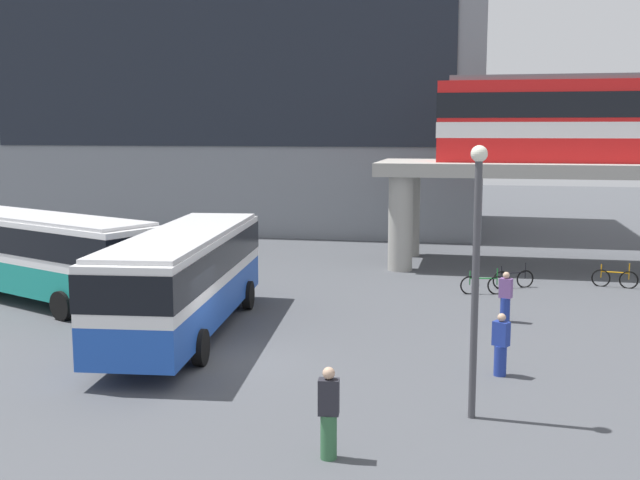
{
  "coord_description": "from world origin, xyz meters",
  "views": [
    {
      "loc": [
        6.81,
        -19.36,
        6.33
      ],
      "look_at": [
        1.01,
        8.52,
        2.2
      ],
      "focal_mm": 43.04,
      "sensor_mm": 36.0,
      "label": 1
    }
  ],
  "objects_px": {
    "bus_main": "(185,271)",
    "bicycle_orange": "(615,279)",
    "bus_secondary": "(38,248)",
    "pedestrian_at_kerb": "(505,298)",
    "bicycle_black": "(513,279)",
    "station_building": "(249,75)",
    "pedestrian_near_building": "(329,415)",
    "pedestrian_walking_across": "(501,347)",
    "bicycle_green": "(483,285)"
  },
  "relations": [
    {
      "from": "bus_main",
      "to": "bicycle_orange",
      "type": "bearing_deg",
      "value": 35.63
    },
    {
      "from": "bus_secondary",
      "to": "pedestrian_at_kerb",
      "type": "distance_m",
      "value": 16.8
    },
    {
      "from": "bus_secondary",
      "to": "bicycle_black",
      "type": "relative_size",
      "value": 6.73
    },
    {
      "from": "station_building",
      "to": "bus_main",
      "type": "xyz_separation_m",
      "value": [
        6.49,
        -28.28,
        -7.91
      ]
    },
    {
      "from": "station_building",
      "to": "bicycle_orange",
      "type": "height_order",
      "value": "station_building"
    },
    {
      "from": "bus_main",
      "to": "pedestrian_near_building",
      "type": "distance_m",
      "value": 10.15
    },
    {
      "from": "bus_main",
      "to": "bus_secondary",
      "type": "bearing_deg",
      "value": 155.39
    },
    {
      "from": "pedestrian_walking_across",
      "to": "bus_main",
      "type": "bearing_deg",
      "value": 167.01
    },
    {
      "from": "station_building",
      "to": "bus_secondary",
      "type": "relative_size",
      "value": 2.79
    },
    {
      "from": "station_building",
      "to": "pedestrian_near_building",
      "type": "relative_size",
      "value": 16.87
    },
    {
      "from": "pedestrian_walking_across",
      "to": "station_building",
      "type": "bearing_deg",
      "value": 117.63
    },
    {
      "from": "bicycle_green",
      "to": "pedestrian_near_building",
      "type": "height_order",
      "value": "pedestrian_near_building"
    },
    {
      "from": "bus_secondary",
      "to": "pedestrian_walking_across",
      "type": "height_order",
      "value": "bus_secondary"
    },
    {
      "from": "bicycle_green",
      "to": "pedestrian_at_kerb",
      "type": "relative_size",
      "value": 1.05
    },
    {
      "from": "bicycle_green",
      "to": "pedestrian_near_building",
      "type": "bearing_deg",
      "value": -100.62
    },
    {
      "from": "bicycle_green",
      "to": "pedestrian_walking_across",
      "type": "xyz_separation_m",
      "value": [
        0.39,
        -10.02,
        0.41
      ]
    },
    {
      "from": "pedestrian_near_building",
      "to": "pedestrian_at_kerb",
      "type": "bearing_deg",
      "value": 72.51
    },
    {
      "from": "pedestrian_at_kerb",
      "to": "pedestrian_walking_across",
      "type": "bearing_deg",
      "value": -92.92
    },
    {
      "from": "bicycle_orange",
      "to": "bicycle_black",
      "type": "height_order",
      "value": "same"
    },
    {
      "from": "pedestrian_near_building",
      "to": "pedestrian_walking_across",
      "type": "height_order",
      "value": "pedestrian_near_building"
    },
    {
      "from": "bicycle_green",
      "to": "pedestrian_walking_across",
      "type": "height_order",
      "value": "pedestrian_walking_across"
    },
    {
      "from": "bicycle_green",
      "to": "pedestrian_near_building",
      "type": "xyz_separation_m",
      "value": [
        -2.98,
        -15.89,
        0.51
      ]
    },
    {
      "from": "pedestrian_near_building",
      "to": "pedestrian_at_kerb",
      "type": "xyz_separation_m",
      "value": [
        3.67,
        11.64,
        -0.08
      ]
    },
    {
      "from": "bus_main",
      "to": "pedestrian_at_kerb",
      "type": "relative_size",
      "value": 6.69
    },
    {
      "from": "bicycle_green",
      "to": "pedestrian_at_kerb",
      "type": "height_order",
      "value": "pedestrian_at_kerb"
    },
    {
      "from": "bus_main",
      "to": "pedestrian_walking_across",
      "type": "xyz_separation_m",
      "value": [
        9.46,
        -2.18,
        -1.22
      ]
    },
    {
      "from": "station_building",
      "to": "pedestrian_walking_across",
      "type": "xyz_separation_m",
      "value": [
        15.94,
        -30.46,
        -9.12
      ]
    },
    {
      "from": "bus_secondary",
      "to": "bicycle_orange",
      "type": "bearing_deg",
      "value": 18.25
    },
    {
      "from": "station_building",
      "to": "bicycle_black",
      "type": "height_order",
      "value": "station_building"
    },
    {
      "from": "bicycle_orange",
      "to": "bicycle_green",
      "type": "xyz_separation_m",
      "value": [
        -5.19,
        -2.37,
        0.0
      ]
    },
    {
      "from": "bus_secondary",
      "to": "pedestrian_near_building",
      "type": "xyz_separation_m",
      "value": [
        13.08,
        -11.25,
        -1.12
      ]
    },
    {
      "from": "bus_secondary",
      "to": "bicycle_orange",
      "type": "xyz_separation_m",
      "value": [
        21.25,
        7.01,
        -1.63
      ]
    },
    {
      "from": "bus_main",
      "to": "pedestrian_walking_across",
      "type": "bearing_deg",
      "value": -12.99
    },
    {
      "from": "bus_main",
      "to": "station_building",
      "type": "bearing_deg",
      "value": 102.92
    },
    {
      "from": "bicycle_orange",
      "to": "station_building",
      "type": "bearing_deg",
      "value": 138.95
    },
    {
      "from": "bicycle_green",
      "to": "pedestrian_near_building",
      "type": "relative_size",
      "value": 0.96
    },
    {
      "from": "pedestrian_near_building",
      "to": "pedestrian_walking_across",
      "type": "relative_size",
      "value": 1.11
    },
    {
      "from": "station_building",
      "to": "bicycle_green",
      "type": "distance_m",
      "value": 27.39
    },
    {
      "from": "bus_main",
      "to": "pedestrian_at_kerb",
      "type": "distance_m",
      "value": 10.46
    },
    {
      "from": "station_building",
      "to": "pedestrian_at_kerb",
      "type": "bearing_deg",
      "value": -56.66
    },
    {
      "from": "bicycle_black",
      "to": "pedestrian_at_kerb",
      "type": "xyz_separation_m",
      "value": [
        -0.49,
        -5.69,
        0.43
      ]
    },
    {
      "from": "pedestrian_walking_across",
      "to": "pedestrian_at_kerb",
      "type": "bearing_deg",
      "value": 87.08
    },
    {
      "from": "station_building",
      "to": "pedestrian_at_kerb",
      "type": "height_order",
      "value": "station_building"
    },
    {
      "from": "bus_secondary",
      "to": "pedestrian_near_building",
      "type": "distance_m",
      "value": 17.29
    },
    {
      "from": "station_building",
      "to": "bus_main",
      "type": "height_order",
      "value": "station_building"
    },
    {
      "from": "bus_secondary",
      "to": "bicycle_black",
      "type": "xyz_separation_m",
      "value": [
        17.24,
        6.08,
        -1.63
      ]
    },
    {
      "from": "bicycle_black",
      "to": "pedestrian_walking_across",
      "type": "relative_size",
      "value": 1.0
    },
    {
      "from": "bus_secondary",
      "to": "pedestrian_near_building",
      "type": "height_order",
      "value": "bus_secondary"
    },
    {
      "from": "station_building",
      "to": "pedestrian_at_kerb",
      "type": "xyz_separation_m",
      "value": [
        16.24,
        -24.68,
        -9.11
      ]
    },
    {
      "from": "station_building",
      "to": "pedestrian_at_kerb",
      "type": "distance_m",
      "value": 30.91
    }
  ]
}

